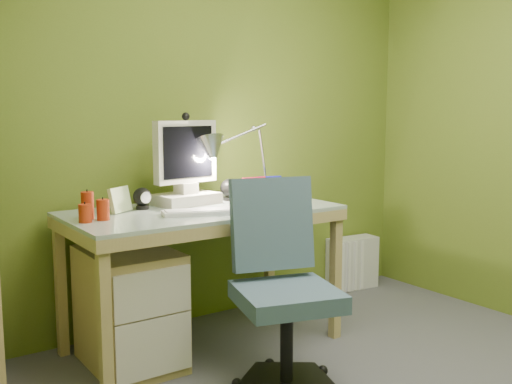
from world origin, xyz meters
TOP-DOWN VIEW (x-y plane):
  - wall_back at (0.00, 1.60)m, footprint 3.20×0.01m
  - desk at (-0.22, 1.18)m, footprint 1.42×0.71m
  - monitor at (-0.22, 1.36)m, footprint 0.41×0.27m
  - speaker_left at (-0.49, 1.34)m, footprint 0.11×0.11m
  - speaker_right at (0.05, 1.34)m, footprint 0.12×0.12m
  - keyboard at (-0.30, 1.04)m, footprint 0.42×0.24m
  - mousepad at (0.16, 1.04)m, footprint 0.27×0.22m
  - mouse at (0.16, 1.04)m, footprint 0.13×0.10m
  - amber_tumbler at (-0.04, 1.10)m, footprint 0.09×0.09m
  - candle_cluster at (-0.82, 1.19)m, footprint 0.18×0.16m
  - photo_frame_red at (0.20, 1.30)m, footprint 0.15×0.03m
  - photo_frame_blue at (0.34, 1.34)m, footprint 0.14×0.07m
  - photo_frame_green at (-0.62, 1.32)m, footprint 0.14×0.10m
  - desk_lamp at (0.23, 1.36)m, footprint 0.60×0.29m
  - task_chair at (-0.16, 0.52)m, footprint 0.61×0.61m
  - radiator at (1.19, 1.50)m, footprint 0.38×0.18m

SIDE VIEW (x-z plane):
  - radiator at x=1.19m, z-range 0.00..0.37m
  - desk at x=-0.22m, z-range 0.00..0.76m
  - task_chair at x=-0.16m, z-range 0.00..0.90m
  - mousepad at x=0.16m, z-range 0.76..0.76m
  - keyboard at x=-0.30m, z-range 0.76..0.78m
  - mouse at x=0.16m, z-range 0.76..0.80m
  - amber_tumbler at x=-0.04m, z-range 0.76..0.85m
  - speaker_left at x=-0.49m, z-range 0.76..0.87m
  - photo_frame_blue at x=0.34m, z-range 0.76..0.88m
  - speaker_right at x=0.05m, z-range 0.76..0.88m
  - photo_frame_green at x=-0.62m, z-range 0.76..0.89m
  - photo_frame_red at x=0.20m, z-range 0.76..0.89m
  - candle_cluster at x=-0.82m, z-range 0.76..0.89m
  - monitor at x=-0.22m, z-range 0.76..1.29m
  - desk_lamp at x=0.23m, z-range 0.76..1.38m
  - wall_back at x=0.00m, z-range 0.00..2.40m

